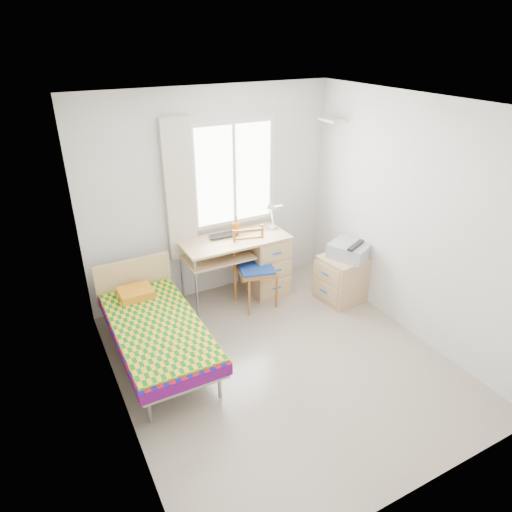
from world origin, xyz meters
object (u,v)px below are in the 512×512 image
Objects in this scene: bed at (155,326)px; chair at (254,263)px; printer at (350,250)px; desk at (260,260)px; cabinet at (342,278)px.

chair is at bearing 18.45° from bed.
chair is 1.19m from printer.
desk is 0.32m from chair.
printer is (0.88, -0.70, 0.24)m from desk.
printer reaches higher than cabinet.
chair is at bearing 148.87° from cabinet.
chair reaches higher than bed.
cabinet is at bearing -10.56° from chair.
bed is at bearing -156.85° from desk.
printer is at bearing -38.75° from desk.
cabinet is 0.40m from printer.
bed is at bearing 154.03° from printer.
printer is (1.09, -0.48, 0.14)m from chair.
chair reaches higher than desk.
bed is 2.45m from cabinet.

